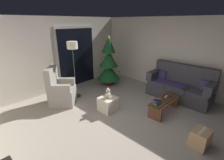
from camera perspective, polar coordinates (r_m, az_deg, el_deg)
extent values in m
plane|color=#9E9384|center=(4.05, 3.42, -15.24)|extent=(7.00, 7.00, 0.00)
cube|color=beige|center=(5.85, -20.07, 8.22)|extent=(5.72, 0.12, 2.50)
cube|color=beige|center=(5.90, 22.10, 8.05)|extent=(0.12, 6.00, 2.50)
cube|color=silver|center=(6.26, -12.35, 8.28)|extent=(1.60, 0.02, 2.20)
cube|color=black|center=(6.26, -12.23, 7.82)|extent=(1.50, 0.02, 2.10)
cube|color=#3D3D42|center=(5.53, 22.27, -4.57)|extent=(0.79, 1.91, 0.34)
cube|color=#3D3D42|center=(5.26, 28.72, -4.04)|extent=(0.69, 0.61, 0.14)
cube|color=#3D3D42|center=(5.42, 22.52, -2.33)|extent=(0.69, 0.61, 0.14)
cube|color=#3D3D42|center=(5.65, 16.78, -0.72)|extent=(0.69, 0.61, 0.14)
cube|color=#3D3D42|center=(5.59, 24.30, 2.11)|extent=(0.23, 1.90, 0.60)
cube|color=#3D3D42|center=(5.15, 31.79, -2.54)|extent=(0.76, 0.21, 0.28)
cube|color=#3D3D42|center=(5.71, 14.89, 1.92)|extent=(0.76, 0.21, 0.28)
cube|color=#47386B|center=(5.46, 20.16, -0.96)|extent=(0.61, 0.91, 0.02)
cube|color=#47386B|center=(5.33, 30.46, -1.59)|extent=(0.12, 0.32, 0.28)
cube|color=#47386B|center=(5.77, 17.14, 1.89)|extent=(0.12, 0.32, 0.28)
cube|color=brown|center=(4.48, 20.24, -7.57)|extent=(1.10, 0.05, 0.04)
cube|color=brown|center=(4.51, 19.22, -7.26)|extent=(1.10, 0.05, 0.04)
cube|color=brown|center=(4.54, 18.22, -6.94)|extent=(1.10, 0.05, 0.04)
cube|color=brown|center=(4.58, 17.23, -6.63)|extent=(1.10, 0.05, 0.04)
cube|color=brown|center=(4.61, 16.25, -6.32)|extent=(1.10, 0.05, 0.04)
cube|color=brown|center=(4.24, 14.96, -11.50)|extent=(0.05, 0.36, 0.33)
cube|color=brown|center=(5.03, 20.46, -6.84)|extent=(0.05, 0.36, 0.33)
cube|color=#333338|center=(4.79, 20.23, -5.36)|extent=(0.16, 0.07, 0.02)
cube|color=silver|center=(4.71, 18.60, -5.57)|extent=(0.16, 0.08, 0.02)
cube|color=#337042|center=(4.27, 15.40, -7.85)|extent=(0.23, 0.16, 0.04)
cube|color=#285684|center=(4.26, 15.54, -7.36)|extent=(0.22, 0.18, 0.03)
cube|color=#6B3D7A|center=(4.25, 15.46, -6.94)|extent=(0.26, 0.19, 0.03)
cube|color=black|center=(4.22, 15.72, -6.89)|extent=(0.13, 0.16, 0.01)
cylinder|color=#4C1E19|center=(6.34, -1.14, -1.01)|extent=(0.36, 0.36, 0.10)
cylinder|color=brown|center=(6.30, -1.15, -0.08)|extent=(0.08, 0.08, 0.12)
cone|color=#14471E|center=(6.19, -1.17, 2.91)|extent=(0.88, 0.88, 0.57)
cone|color=#14471E|center=(6.06, -1.20, 7.59)|extent=(0.70, 0.70, 0.57)
cone|color=#14471E|center=(5.96, -1.24, 12.44)|extent=(0.52, 0.52, 0.57)
sphere|color=#1E8C33|center=(6.06, -4.18, 5.36)|extent=(0.06, 0.06, 0.06)
sphere|color=white|center=(6.02, -3.89, 6.59)|extent=(0.06, 0.06, 0.06)
sphere|color=blue|center=(6.30, 0.98, 6.31)|extent=(0.06, 0.06, 0.06)
sphere|color=#1E8C33|center=(6.37, -0.57, 6.94)|extent=(0.06, 0.06, 0.06)
sphere|color=white|center=(6.42, -0.19, 5.93)|extent=(0.06, 0.06, 0.06)
sphere|color=#1E8C33|center=(6.18, 2.43, 3.02)|extent=(0.06, 0.06, 0.06)
sphere|color=gold|center=(5.91, 0.85, 7.85)|extent=(0.06, 0.06, 0.06)
sphere|color=#1E8C33|center=(5.80, -1.64, 8.44)|extent=(0.06, 0.06, 0.06)
cone|color=#EAD14C|center=(5.93, -1.26, 15.24)|extent=(0.14, 0.14, 0.12)
cube|color=gray|center=(5.07, -16.89, -6.33)|extent=(0.96, 0.96, 0.31)
cube|color=gray|center=(4.97, -17.17, -3.80)|extent=(0.96, 0.96, 0.18)
cube|color=gray|center=(4.91, -20.70, 0.62)|extent=(0.60, 0.59, 0.64)
cube|color=gray|center=(5.14, -16.39, -0.50)|extent=(0.51, 0.51, 0.22)
cube|color=gray|center=(4.64, -18.07, -2.95)|extent=(0.51, 0.51, 0.22)
cylinder|color=#2D2D30|center=(5.49, -12.51, -5.47)|extent=(0.28, 0.28, 0.02)
cylinder|color=#2D2D30|center=(5.20, -13.16, 2.37)|extent=(0.03, 0.03, 1.55)
cylinder|color=beige|center=(5.01, -13.97, 11.93)|extent=(0.32, 0.32, 0.22)
cube|color=beige|center=(4.47, -1.43, -8.54)|extent=(0.44, 0.44, 0.39)
cylinder|color=beige|center=(4.41, -0.62, -5.67)|extent=(0.12, 0.13, 0.06)
cylinder|color=beige|center=(4.32, -0.72, -6.25)|extent=(0.12, 0.13, 0.06)
sphere|color=beige|center=(4.34, -1.47, -5.14)|extent=(0.15, 0.15, 0.15)
sphere|color=beige|center=(4.29, -1.48, -3.70)|extent=(0.11, 0.11, 0.11)
sphere|color=#F4E5C1|center=(4.29, -0.82, -3.84)|extent=(0.04, 0.04, 0.04)
sphere|color=beige|center=(4.31, -1.44, -2.93)|extent=(0.04, 0.04, 0.04)
sphere|color=beige|center=(4.24, -1.53, -3.33)|extent=(0.04, 0.04, 0.04)
sphere|color=beige|center=(4.40, -1.13, -4.63)|extent=(0.06, 0.06, 0.06)
sphere|color=beige|center=(4.27, -1.28, -5.43)|extent=(0.06, 0.06, 0.06)
cube|color=tan|center=(3.79, 28.92, -17.66)|extent=(0.42, 0.35, 0.35)
cube|color=beige|center=(3.69, 29.40, -15.44)|extent=(0.35, 0.09, 0.00)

